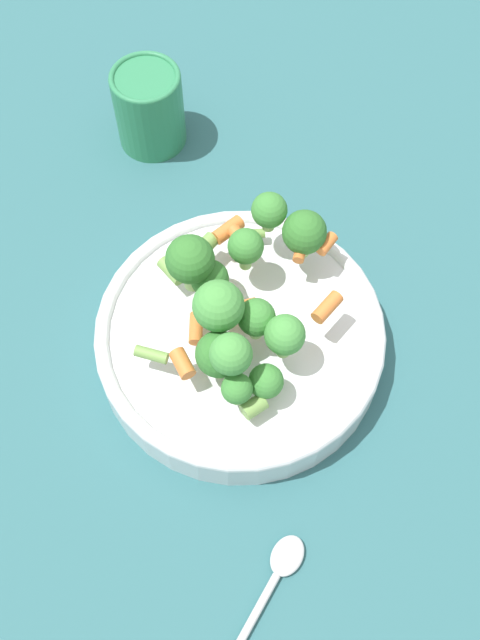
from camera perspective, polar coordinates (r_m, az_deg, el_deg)
The scene contains 5 objects.
ground_plane at distance 0.72m, azimuth 0.00°, elevation -2.22°, with size 3.00×3.00×0.00m, color #2D6066.
bowl at distance 0.70m, azimuth 0.00°, elevation -1.34°, with size 0.27×0.27×0.05m.
pasta_salad at distance 0.64m, azimuth -0.01°, elevation 1.83°, with size 0.17×0.20×0.08m.
cup at distance 0.84m, azimuth -6.95°, elevation 15.80°, with size 0.07×0.07×0.09m.
spoon at distance 0.65m, azimuth 2.20°, elevation -19.85°, with size 0.04×0.16×0.01m.
Camera 1 is at (0.19, -0.25, 0.65)m, focal length 42.00 mm.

